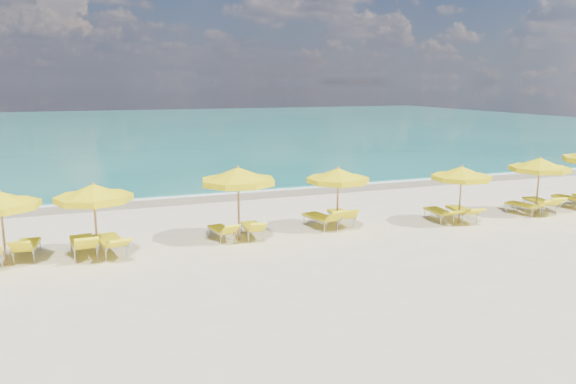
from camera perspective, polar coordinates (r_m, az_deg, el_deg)
name	(u,v)px	position (r m, az deg, el deg)	size (l,w,h in m)	color
ground_plane	(304,235)	(18.73, 1.62, -4.43)	(120.00, 120.00, 0.00)	beige
ocean	(142,128)	(65.25, -14.65, 6.33)	(120.00, 80.00, 0.30)	#136E61
wet_sand_band	(242,195)	(25.55, -4.67, -0.26)	(120.00, 2.60, 0.01)	tan
foam_line	(237,191)	(26.31, -5.16, 0.06)	(120.00, 1.20, 0.03)	white
whitecap_near	(95,171)	(34.08, -18.99, 2.03)	(14.00, 0.36, 0.05)	white
whitecap_far	(282,148)	(43.61, -0.60, 4.50)	(18.00, 0.30, 0.05)	white
umbrella_1	(0,201)	(17.22, -27.21, -0.80)	(2.50, 2.50, 2.15)	#AA7D55
umbrella_2	(94,193)	(16.91, -19.14, -0.13)	(2.28, 2.28, 2.23)	#AA7D55
umbrella_3	(238,177)	(17.82, -5.10, 1.57)	(2.82, 2.82, 2.44)	#AA7D55
umbrella_4	(338,176)	(19.24, 5.10, 1.65)	(2.73, 2.73, 2.19)	#AA7D55
umbrella_5	(462,174)	(20.84, 17.22, 1.79)	(2.62, 2.62, 2.14)	#AA7D55
umbrella_6	(540,165)	(23.36, 24.20, 2.52)	(2.23, 2.23, 2.26)	#AA7D55
lounger_1_right	(27,250)	(18.04, -25.00, -5.39)	(0.75, 1.82, 0.79)	#A5A8AD
lounger_2_left	(84,248)	(17.57, -20.05, -5.34)	(0.83, 2.05, 0.87)	#A5A8AD
lounger_2_right	(111,246)	(17.48, -17.55, -5.28)	(1.03, 2.14, 0.78)	#A5A8AD
lounger_3_left	(222,234)	(18.32, -6.74, -4.23)	(0.74, 1.65, 0.71)	#A5A8AD
lounger_3_right	(253,231)	(18.51, -3.61, -3.98)	(0.71, 1.73, 0.74)	#A5A8AD
lounger_4_left	(321,222)	(19.63, 3.39, -3.03)	(0.98, 1.92, 0.85)	#A5A8AD
lounger_4_right	(341,218)	(20.17, 5.41, -2.69)	(0.80, 1.88, 0.80)	#A5A8AD
lounger_5_left	(440,215)	(21.33, 15.14, -2.32)	(0.72, 1.84, 0.64)	#A5A8AD
lounger_5_right	(462,214)	(21.69, 17.27, -2.18)	(0.89, 1.96, 0.71)	#A5A8AD
lounger_6_left	(524,209)	(23.49, 22.86, -1.59)	(0.90, 1.79, 0.75)	#A5A8AD
lounger_6_right	(540,206)	(24.22, 24.26, -1.27)	(1.01, 2.06, 0.81)	#A5A8AD
lounger_7_left	(571,202)	(25.62, 26.83, -0.90)	(0.93, 1.91, 0.75)	#A5A8AD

